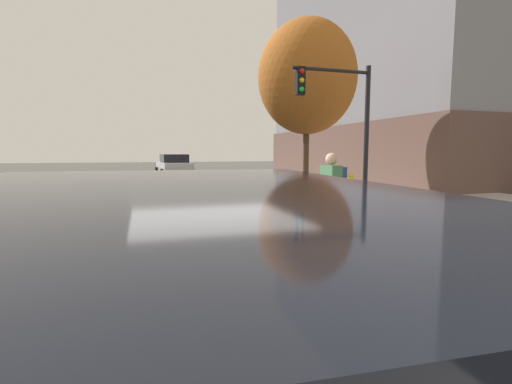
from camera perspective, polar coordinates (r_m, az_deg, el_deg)
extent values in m
plane|color=black|center=(5.91, -6.37, -10.57)|extent=(120.00, 120.00, 0.00)
cube|color=silver|center=(5.90, -27.07, -11.18)|extent=(0.55, 4.07, 0.01)
cube|color=silver|center=(5.82, -14.91, -10.96)|extent=(0.55, 4.07, 0.01)
cube|color=silver|center=(5.98, -2.94, -10.27)|extent=(0.55, 4.07, 0.01)
cube|color=silver|center=(6.38, 7.90, -9.27)|extent=(0.55, 4.07, 0.01)
cube|color=silver|center=(6.97, 17.13, -8.15)|extent=(0.55, 4.07, 0.01)
cylinder|color=#473D1E|center=(3.24, 12.45, -25.53)|extent=(0.64, 0.64, 0.01)
cube|color=black|center=(1.32, -15.99, -11.13)|extent=(1.79, 2.30, 0.55)
cylinder|color=black|center=(3.35, -31.85, -18.78)|extent=(0.28, 0.69, 0.68)
cylinder|color=black|center=(3.31, 3.61, -18.10)|extent=(0.28, 0.69, 0.68)
cube|color=silver|center=(25.41, -12.65, 3.75)|extent=(2.16, 4.64, 0.69)
cube|color=black|center=(25.24, -12.63, 5.13)|extent=(1.78, 2.28, 0.54)
cylinder|color=black|center=(26.73, -15.13, 3.07)|extent=(0.29, 0.68, 0.67)
cylinder|color=black|center=(27.01, -11.14, 3.19)|extent=(0.29, 0.68, 0.67)
cylinder|color=black|center=(23.86, -14.33, 2.73)|extent=(0.29, 0.68, 0.67)
cylinder|color=black|center=(24.17, -9.88, 2.88)|extent=(0.29, 0.68, 0.67)
torus|color=black|center=(7.25, 13.71, -4.88)|extent=(0.66, 0.17, 0.66)
torus|color=black|center=(6.62, 6.78, -5.80)|extent=(0.66, 0.17, 0.66)
cylinder|color=black|center=(6.87, 10.45, -3.04)|extent=(0.89, 0.20, 0.05)
cylinder|color=black|center=(6.96, 11.49, -2.36)|extent=(0.04, 0.04, 0.45)
cube|color=#384772|center=(6.95, 11.50, -1.95)|extent=(0.25, 0.31, 0.56)
cube|color=#3F724C|center=(6.90, 11.58, 1.75)|extent=(0.30, 0.40, 0.56)
sphere|color=tan|center=(6.88, 11.66, 5.07)|extent=(0.22, 0.22, 0.22)
cube|color=navy|center=(7.01, 12.74, 2.20)|extent=(0.21, 0.30, 0.40)
cylinder|color=black|center=(11.46, 16.79, 7.94)|extent=(0.14, 0.14, 4.20)
cylinder|color=black|center=(11.07, 11.68, 18.07)|extent=(2.40, 0.10, 0.10)
cube|color=black|center=(10.58, 6.88, 16.77)|extent=(0.24, 0.20, 0.76)
sphere|color=red|center=(10.53, 7.16, 18.16)|extent=(0.14, 0.14, 0.14)
sphere|color=gold|center=(10.49, 7.14, 16.87)|extent=(0.14, 0.14, 0.14)
sphere|color=green|center=(10.44, 7.12, 15.58)|extent=(0.14, 0.14, 0.14)
cylinder|color=gold|center=(14.00, 14.52, 0.99)|extent=(0.22, 0.22, 0.65)
sphere|color=gold|center=(13.97, 14.56, 2.48)|extent=(0.18, 0.18, 0.18)
cylinder|color=gold|center=(14.08, 15.08, 1.13)|extent=(0.12, 0.09, 0.09)
cylinder|color=#4C3823|center=(14.75, 7.77, 5.51)|extent=(0.24, 0.24, 3.07)
ellipsoid|color=#A5591E|center=(15.03, 7.95, 17.28)|extent=(3.82, 3.82, 4.40)
cube|color=brown|center=(27.27, 26.34, 5.36)|extent=(16.46, 18.40, 3.20)
cube|color=slate|center=(28.22, 27.10, 20.46)|extent=(16.13, 18.03, 11.53)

